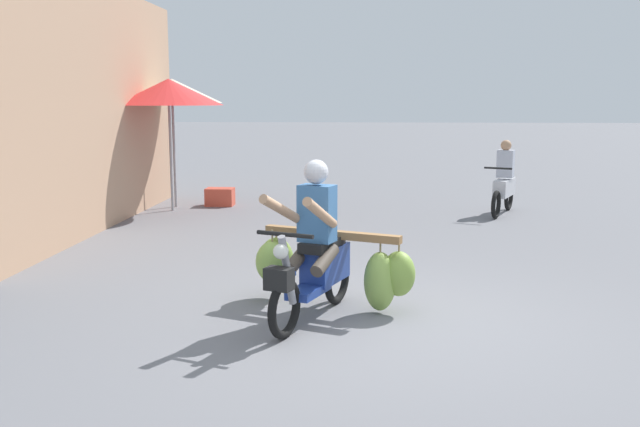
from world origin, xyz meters
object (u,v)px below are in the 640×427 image
Objects in this scene: motorbike_distant_ahead_left at (504,184)px; market_umbrella_further_along at (172,91)px; motorbike_main_loaded at (322,260)px; market_umbrella_near_shop at (169,92)px; produce_crate at (220,197)px.

motorbike_distant_ahead_left is 6.70m from market_umbrella_further_along.
market_umbrella_further_along reaches higher than motorbike_distant_ahead_left.
market_umbrella_further_along reaches higher than motorbike_main_loaded.
market_umbrella_near_shop is 0.47m from market_umbrella_further_along.
motorbike_main_loaded is 7.86m from market_umbrella_further_along.
market_umbrella_further_along is 2.31m from produce_crate.
produce_crate is at bearing 110.03° from motorbike_main_loaded.
market_umbrella_further_along is (-0.06, 0.47, 0.03)m from market_umbrella_near_shop.
market_umbrella_near_shop is at bearing -138.80° from produce_crate.
market_umbrella_further_along is 4.56× the size of produce_crate.
motorbike_main_loaded reaches higher than produce_crate.
motorbike_main_loaded is at bearing -63.33° from market_umbrella_further_along.
motorbike_distant_ahead_left is at bearing 0.51° from market_umbrella_near_shop.
market_umbrella_further_along is (-3.44, 6.84, 1.77)m from motorbike_main_loaded.
market_umbrella_further_along is at bearing 97.90° from market_umbrella_near_shop.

